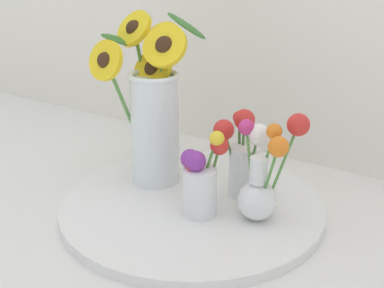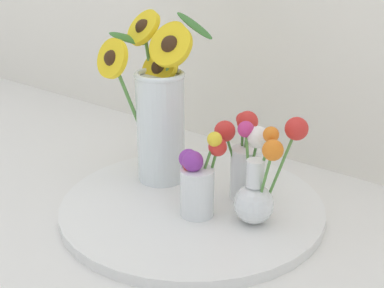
{
  "view_description": "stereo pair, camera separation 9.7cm",
  "coord_description": "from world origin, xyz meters",
  "px_view_note": "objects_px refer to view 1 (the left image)",
  "views": [
    {
      "loc": [
        0.51,
        -0.66,
        0.5
      ],
      "look_at": [
        0.02,
        0.09,
        0.14
      ],
      "focal_mm": 50.0,
      "sensor_mm": 36.0,
      "label": 1
    },
    {
      "loc": [
        0.58,
        -0.61,
        0.5
      ],
      "look_at": [
        0.02,
        0.09,
        0.14
      ],
      "focal_mm": 50.0,
      "sensor_mm": 36.0,
      "label": 2
    }
  ],
  "objects_px": {
    "mason_jar_sunflowers": "(154,108)",
    "vase_small_center": "(200,180)",
    "vase_bulb_right": "(263,180)",
    "vase_small_back": "(243,155)",
    "serving_tray": "(192,206)"
  },
  "relations": [
    {
      "from": "serving_tray",
      "to": "vase_small_back",
      "type": "distance_m",
      "value": 0.14
    },
    {
      "from": "mason_jar_sunflowers",
      "to": "vase_small_back",
      "type": "relative_size",
      "value": 2.04
    },
    {
      "from": "serving_tray",
      "to": "mason_jar_sunflowers",
      "type": "height_order",
      "value": "mason_jar_sunflowers"
    },
    {
      "from": "vase_small_back",
      "to": "vase_small_center",
      "type": "bearing_deg",
      "value": -107.28
    },
    {
      "from": "serving_tray",
      "to": "vase_small_center",
      "type": "height_order",
      "value": "vase_small_center"
    },
    {
      "from": "vase_small_back",
      "to": "vase_bulb_right",
      "type": "bearing_deg",
      "value": -39.5
    },
    {
      "from": "serving_tray",
      "to": "mason_jar_sunflowers",
      "type": "bearing_deg",
      "value": 158.19
    },
    {
      "from": "vase_small_center",
      "to": "vase_small_back",
      "type": "height_order",
      "value": "vase_small_back"
    },
    {
      "from": "vase_small_center",
      "to": "vase_small_back",
      "type": "distance_m",
      "value": 0.11
    },
    {
      "from": "mason_jar_sunflowers",
      "to": "vase_small_back",
      "type": "xyz_separation_m",
      "value": [
        0.19,
        0.03,
        -0.07
      ]
    },
    {
      "from": "serving_tray",
      "to": "vase_small_back",
      "type": "relative_size",
      "value": 2.96
    },
    {
      "from": "vase_bulb_right",
      "to": "serving_tray",
      "type": "bearing_deg",
      "value": -173.53
    },
    {
      "from": "vase_small_center",
      "to": "vase_bulb_right",
      "type": "relative_size",
      "value": 0.81
    },
    {
      "from": "mason_jar_sunflowers",
      "to": "vase_small_center",
      "type": "distance_m",
      "value": 0.19
    },
    {
      "from": "serving_tray",
      "to": "vase_small_center",
      "type": "xyz_separation_m",
      "value": [
        0.04,
        -0.03,
        0.08
      ]
    }
  ]
}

